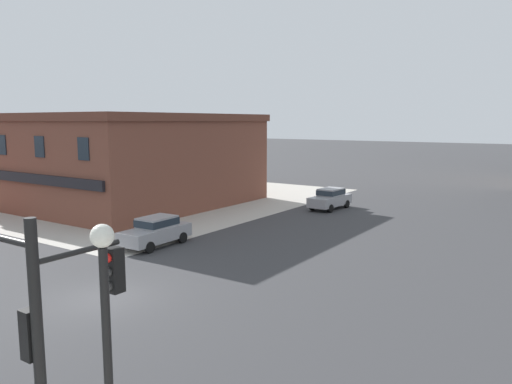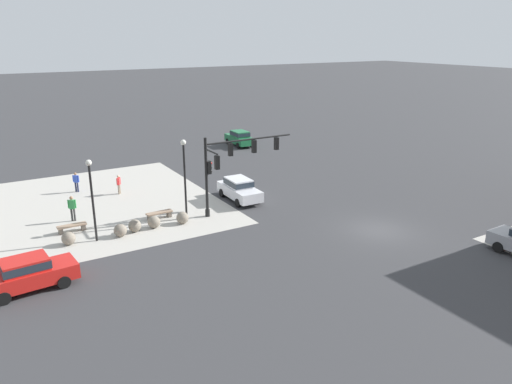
{
  "view_description": "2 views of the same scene",
  "coord_description": "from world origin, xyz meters",
  "px_view_note": "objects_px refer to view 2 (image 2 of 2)",
  "views": [
    {
      "loc": [
        15.95,
        -12.52,
        7.13
      ],
      "look_at": [
        3.43,
        6.01,
        3.92
      ],
      "focal_mm": 34.84,
      "sensor_mm": 36.0,
      "label": 1
    },
    {
      "loc": [
        21.74,
        21.08,
        12.01
      ],
      "look_at": [
        8.25,
        -1.6,
        3.51
      ],
      "focal_mm": 34.29,
      "sensor_mm": 36.0,
      "label": 2
    }
  ],
  "objects_px": {
    "bollard_sphere_curb_e": "(69,238)",
    "pedestrian_near_bench": "(72,207)",
    "bollard_sphere_curb_c": "(135,226)",
    "bollard_sphere_curb_d": "(120,230)",
    "bollard_sphere_curb_a": "(182,218)",
    "street_lamp_mid_sidewalk": "(92,191)",
    "pedestrian_at_curb": "(119,183)",
    "bench_near_signal": "(159,214)",
    "pedestrian_walking_east": "(76,181)",
    "traffic_signal_main": "(229,162)",
    "bollard_sphere_curb_b": "(154,222)",
    "bench_mid_block": "(72,227)",
    "street_lamp_corner_near": "(185,171)",
    "car_main_southbound_near": "(239,188)",
    "car_cross_westbound": "(240,138)",
    "car_main_southbound_far": "(28,273)"
  },
  "relations": [
    {
      "from": "bollard_sphere_curb_b",
      "to": "pedestrian_at_curb",
      "type": "height_order",
      "value": "pedestrian_at_curb"
    },
    {
      "from": "traffic_signal_main",
      "to": "bollard_sphere_curb_e",
      "type": "distance_m",
      "value": 11.34
    },
    {
      "from": "car_main_southbound_far",
      "to": "car_cross_westbound",
      "type": "xyz_separation_m",
      "value": [
        -24.92,
        -23.67,
        0.0
      ]
    },
    {
      "from": "traffic_signal_main",
      "to": "car_main_southbound_far",
      "type": "xyz_separation_m",
      "value": [
        13.56,
        4.61,
        -2.81
      ]
    },
    {
      "from": "traffic_signal_main",
      "to": "pedestrian_walking_east",
      "type": "distance_m",
      "value": 13.71
    },
    {
      "from": "bollard_sphere_curb_e",
      "to": "traffic_signal_main",
      "type": "bearing_deg",
      "value": 179.57
    },
    {
      "from": "street_lamp_mid_sidewalk",
      "to": "car_main_southbound_near",
      "type": "height_order",
      "value": "street_lamp_mid_sidewalk"
    },
    {
      "from": "pedestrian_near_bench",
      "to": "car_main_southbound_near",
      "type": "height_order",
      "value": "pedestrian_near_bench"
    },
    {
      "from": "bollard_sphere_curb_c",
      "to": "bollard_sphere_curb_d",
      "type": "relative_size",
      "value": 1.0
    },
    {
      "from": "bollard_sphere_curb_d",
      "to": "pedestrian_at_curb",
      "type": "relative_size",
      "value": 0.53
    },
    {
      "from": "pedestrian_near_bench",
      "to": "street_lamp_mid_sidewalk",
      "type": "xyz_separation_m",
      "value": [
        -0.52,
        4.22,
        2.21
      ]
    },
    {
      "from": "pedestrian_walking_east",
      "to": "car_main_southbound_near",
      "type": "relative_size",
      "value": 0.36
    },
    {
      "from": "car_main_southbound_far",
      "to": "car_cross_westbound",
      "type": "relative_size",
      "value": 1.01
    },
    {
      "from": "bollard_sphere_curb_b",
      "to": "bollard_sphere_curb_d",
      "type": "bearing_deg",
      "value": 7.56
    },
    {
      "from": "pedestrian_at_curb",
      "to": "street_lamp_corner_near",
      "type": "height_order",
      "value": "street_lamp_corner_near"
    },
    {
      "from": "pedestrian_near_bench",
      "to": "pedestrian_walking_east",
      "type": "xyz_separation_m",
      "value": [
        -1.56,
        -6.57,
        -0.1
      ]
    },
    {
      "from": "traffic_signal_main",
      "to": "bollard_sphere_curb_e",
      "type": "bearing_deg",
      "value": -0.43
    },
    {
      "from": "pedestrian_near_bench",
      "to": "pedestrian_at_curb",
      "type": "height_order",
      "value": "pedestrian_near_bench"
    },
    {
      "from": "bench_near_signal",
      "to": "pedestrian_at_curb",
      "type": "relative_size",
      "value": 1.17
    },
    {
      "from": "bollard_sphere_curb_a",
      "to": "street_lamp_mid_sidewalk",
      "type": "bearing_deg",
      "value": -0.04
    },
    {
      "from": "pedestrian_near_bench",
      "to": "bench_near_signal",
      "type": "bearing_deg",
      "value": 153.54
    },
    {
      "from": "bollard_sphere_curb_a",
      "to": "bollard_sphere_curb_e",
      "type": "height_order",
      "value": "same"
    },
    {
      "from": "pedestrian_walking_east",
      "to": "car_main_southbound_far",
      "type": "height_order",
      "value": "car_main_southbound_far"
    },
    {
      "from": "bollard_sphere_curb_e",
      "to": "pedestrian_walking_east",
      "type": "relative_size",
      "value": 0.51
    },
    {
      "from": "bollard_sphere_curb_b",
      "to": "car_main_southbound_far",
      "type": "bearing_deg",
      "value": 30.1
    },
    {
      "from": "pedestrian_at_curb",
      "to": "bench_mid_block",
      "type": "bearing_deg",
      "value": 52.51
    },
    {
      "from": "pedestrian_near_bench",
      "to": "car_main_southbound_far",
      "type": "relative_size",
      "value": 0.39
    },
    {
      "from": "traffic_signal_main",
      "to": "bollard_sphere_curb_e",
      "type": "xyz_separation_m",
      "value": [
        10.84,
        -0.08,
        -3.32
      ]
    },
    {
      "from": "bollard_sphere_curb_a",
      "to": "bollard_sphere_curb_c",
      "type": "height_order",
      "value": "same"
    },
    {
      "from": "bench_near_signal",
      "to": "pedestrian_walking_east",
      "type": "xyz_separation_m",
      "value": [
        3.59,
        -9.13,
        0.59
      ]
    },
    {
      "from": "bench_mid_block",
      "to": "street_lamp_corner_near",
      "type": "xyz_separation_m",
      "value": [
        -7.04,
        2.01,
        3.18
      ]
    },
    {
      "from": "pedestrian_near_bench",
      "to": "street_lamp_mid_sidewalk",
      "type": "distance_m",
      "value": 4.79
    },
    {
      "from": "street_lamp_corner_near",
      "to": "pedestrian_walking_east",
      "type": "bearing_deg",
      "value": -64.69
    },
    {
      "from": "traffic_signal_main",
      "to": "pedestrian_near_bench",
      "type": "distance_m",
      "value": 10.93
    },
    {
      "from": "bench_mid_block",
      "to": "car_cross_westbound",
      "type": "xyz_separation_m",
      "value": [
        -21.63,
        -17.0,
        0.59
      ]
    },
    {
      "from": "bollard_sphere_curb_d",
      "to": "bollard_sphere_curb_b",
      "type": "bearing_deg",
      "value": -172.44
    },
    {
      "from": "street_lamp_mid_sidewalk",
      "to": "bench_mid_block",
      "type": "bearing_deg",
      "value": -65.84
    },
    {
      "from": "pedestrian_at_curb",
      "to": "bollard_sphere_curb_b",
      "type": "bearing_deg",
      "value": 89.46
    },
    {
      "from": "bollard_sphere_curb_e",
      "to": "pedestrian_at_curb",
      "type": "distance_m",
      "value": 9.87
    },
    {
      "from": "bollard_sphere_curb_e",
      "to": "pedestrian_near_bench",
      "type": "bearing_deg",
      "value": -104.87
    },
    {
      "from": "bench_mid_block",
      "to": "car_main_southbound_far",
      "type": "height_order",
      "value": "car_main_southbound_far"
    },
    {
      "from": "bollard_sphere_curb_c",
      "to": "bollard_sphere_curb_e",
      "type": "relative_size",
      "value": 1.0
    },
    {
      "from": "bollard_sphere_curb_b",
      "to": "bollard_sphere_curb_c",
      "type": "xyz_separation_m",
      "value": [
        1.27,
        0.01,
        0.0
      ]
    },
    {
      "from": "bench_near_signal",
      "to": "car_cross_westbound",
      "type": "height_order",
      "value": "car_cross_westbound"
    },
    {
      "from": "bollard_sphere_curb_b",
      "to": "street_lamp_mid_sidewalk",
      "type": "height_order",
      "value": "street_lamp_mid_sidewalk"
    },
    {
      "from": "bollard_sphere_curb_e",
      "to": "street_lamp_mid_sidewalk",
      "type": "distance_m",
      "value": 3.24
    },
    {
      "from": "bollard_sphere_curb_a",
      "to": "car_main_southbound_far",
      "type": "distance_m",
      "value": 10.88
    },
    {
      "from": "bollard_sphere_curb_e",
      "to": "street_lamp_corner_near",
      "type": "xyz_separation_m",
      "value": [
        -7.61,
        0.04,
        3.09
      ]
    },
    {
      "from": "traffic_signal_main",
      "to": "pedestrian_walking_east",
      "type": "height_order",
      "value": "traffic_signal_main"
    },
    {
      "from": "traffic_signal_main",
      "to": "bollard_sphere_curb_a",
      "type": "xyz_separation_m",
      "value": [
        3.63,
        0.19,
        -3.32
      ]
    }
  ]
}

